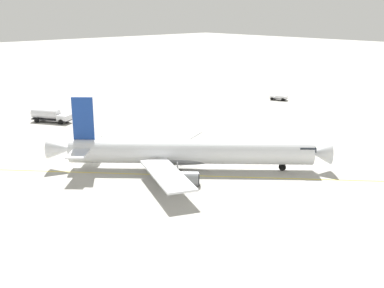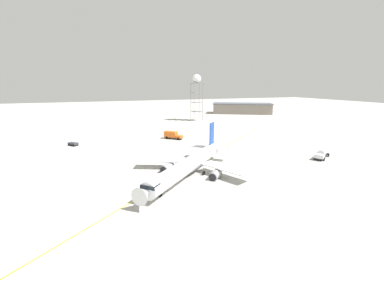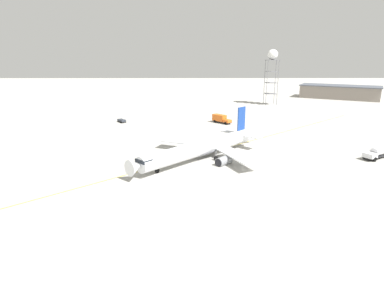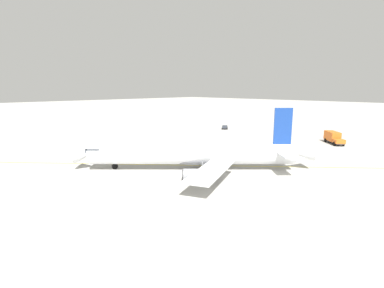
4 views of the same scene
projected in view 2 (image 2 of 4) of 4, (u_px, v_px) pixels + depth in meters
name	position (u px, v px, depth m)	size (l,w,h in m)	color
ground_plane	(190.00, 176.00, 65.69)	(600.00, 600.00, 0.00)	#ADAAA3
airliner_main	(190.00, 165.00, 65.94)	(33.03, 33.01, 11.41)	white
baggage_truck_truck	(73.00, 144.00, 97.54)	(4.31, 3.89, 1.22)	#232326
fuel_tanker_truck	(322.00, 153.00, 81.49)	(6.56, 8.82, 2.87)	#232326
catering_truck_truck	(172.00, 135.00, 109.33)	(7.50, 7.20, 3.10)	#232326
radar_tower	(197.00, 82.00, 159.35)	(6.42, 6.42, 27.94)	slate
terminal_shed	(242.00, 108.00, 202.10)	(37.40, 47.40, 7.80)	gray
taxiway_centreline	(190.00, 167.00, 72.35)	(108.31, 121.58, 0.01)	yellow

